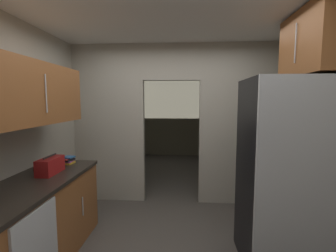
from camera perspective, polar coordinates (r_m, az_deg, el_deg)
The scene contains 9 objects.
kitchen_overhead_slab at distance 2.92m, azimuth 0.00°, elevation 24.59°, with size 3.67×7.24×0.06m, color silver.
kitchen_partition at distance 3.92m, azimuth 1.18°, elevation 1.49°, with size 3.27×0.12×2.58m.
adjoining_room_shell at distance 6.19m, azimuth 2.11°, elevation 2.42°, with size 3.27×3.49×2.58m.
refrigerator at distance 2.71m, azimuth 26.13°, elevation -10.27°, with size 0.81×0.80×1.89m.
lower_cabinet_run at distance 2.93m, azimuth -28.95°, elevation -19.67°, with size 0.67×1.73×0.88m.
upper_cabinet_counterside at distance 2.66m, azimuth -30.39°, elevation 6.69°, with size 0.36×1.55×0.61m.
upper_cabinet_fridgeside at distance 2.86m, azimuth 31.53°, elevation 16.51°, with size 0.36×0.89×0.64m.
boombox at distance 2.95m, azimuth -26.26°, elevation -8.46°, with size 0.17×0.35×0.20m.
book_stack at distance 3.32m, azimuth -22.67°, elevation -7.50°, with size 0.16×0.18×0.09m.
Camera 1 is at (0.18, -2.28, 1.68)m, focal length 25.63 mm.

